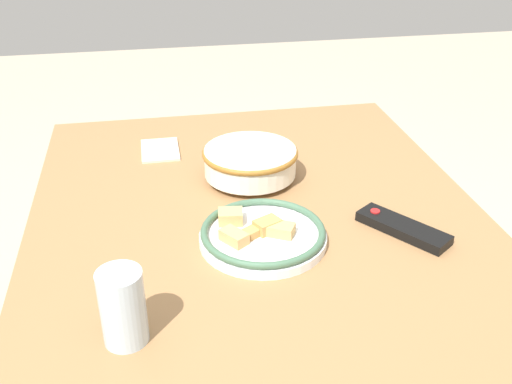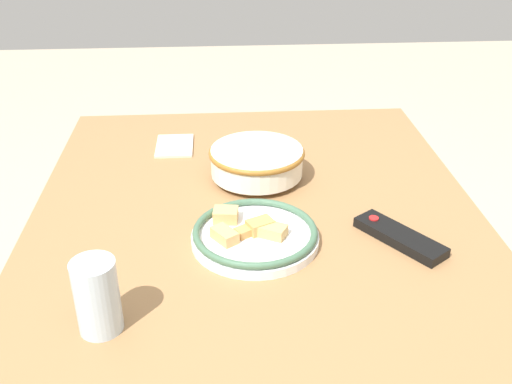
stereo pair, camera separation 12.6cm
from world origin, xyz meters
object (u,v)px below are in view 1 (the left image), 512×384
Objects in this scene: food_plate at (262,234)px; tv_remote at (403,228)px; noodle_bowl at (250,161)px; drinking_glass at (123,307)px.

food_plate is 0.28m from tv_remote.
noodle_bowl is 0.38m from tv_remote.
food_plate is 1.32× the size of tv_remote.
tv_remote is at bearing 86.49° from food_plate.
drinking_glass reaches higher than noodle_bowl.
noodle_bowl reaches higher than food_plate.
food_plate is 0.35m from drinking_glass.
food_plate is at bearing -5.03° from noodle_bowl.
tv_remote is (0.28, 0.26, -0.03)m from noodle_bowl.
noodle_bowl is 0.27m from food_plate.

